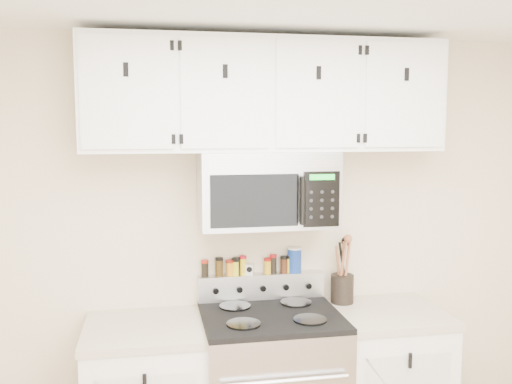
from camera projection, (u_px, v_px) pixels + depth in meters
back_wall at (260, 248)px, 3.43m from camera, size 3.50×0.01×2.50m
microwave at (267, 189)px, 3.20m from camera, size 0.76×0.44×0.42m
upper_cabinets at (266, 95)px, 3.16m from camera, size 2.00×0.35×0.62m
utensil_crock at (342, 286)px, 3.43m from camera, size 0.14×0.14×0.40m
kitchen_timer at (249, 269)px, 3.39m from camera, size 0.07×0.06×0.06m
salt_canister at (294, 260)px, 3.44m from camera, size 0.08×0.08×0.15m
spice_jar_0 at (205, 268)px, 3.34m from camera, size 0.04×0.04×0.10m
spice_jar_1 at (219, 267)px, 3.36m from camera, size 0.05×0.05×0.11m
spice_jar_2 at (230, 268)px, 3.37m from camera, size 0.05×0.05×0.09m
spice_jar_3 at (236, 267)px, 3.38m from camera, size 0.05×0.05×0.10m
spice_jar_4 at (236, 266)px, 3.38m from camera, size 0.04×0.04×0.11m
spice_jar_5 at (243, 265)px, 3.38m from camera, size 0.04×0.04×0.12m
spice_jar_6 at (243, 265)px, 3.38m from camera, size 0.04×0.04×0.11m
spice_jar_7 at (268, 266)px, 3.41m from camera, size 0.04×0.04×0.09m
spice_jar_8 at (273, 264)px, 3.42m from camera, size 0.04×0.04×0.11m
spice_jar_9 at (284, 264)px, 3.43m from camera, size 0.04×0.04×0.10m
spice_jar_10 at (290, 264)px, 3.44m from camera, size 0.04×0.04×0.10m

